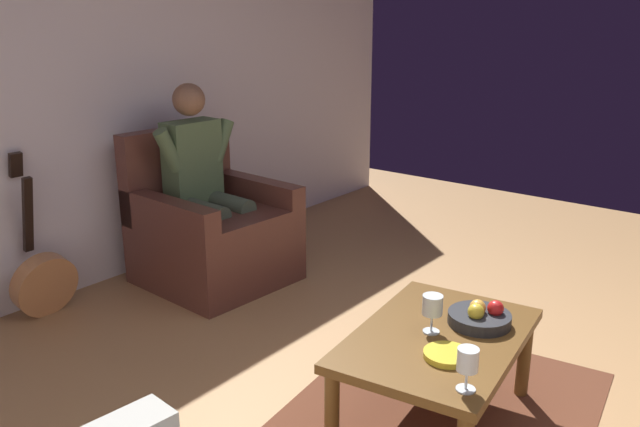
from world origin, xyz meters
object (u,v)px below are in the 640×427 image
(wine_glass_near, at_px, (468,362))
(coffee_table, at_px, (437,348))
(person_seated, at_px, (204,179))
(fruit_bowl, at_px, (480,316))
(decorative_dish, at_px, (447,355))
(wine_glass_far, at_px, (432,307))
(guitar, at_px, (43,279))
(armchair, at_px, (210,232))

(wine_glass_near, bearing_deg, coffee_table, -138.39)
(person_seated, distance_m, coffee_table, 2.06)
(fruit_bowl, xyz_separation_m, decorative_dish, (0.34, 0.03, -0.02))
(wine_glass_near, relative_size, fruit_bowl, 0.61)
(coffee_table, relative_size, fruit_bowl, 3.78)
(coffee_table, relative_size, wine_glass_near, 6.19)
(decorative_dish, bearing_deg, coffee_table, -141.26)
(wine_glass_far, xyz_separation_m, decorative_dish, (0.15, 0.15, -0.10))
(guitar, bearing_deg, coffee_table, 101.04)
(armchair, distance_m, guitar, 1.04)
(fruit_bowl, relative_size, decorative_dish, 1.43)
(person_seated, distance_m, wine_glass_near, 2.40)
(person_seated, distance_m, decorative_dish, 2.20)
(decorative_dish, bearing_deg, armchair, -107.99)
(coffee_table, distance_m, wine_glass_far, 0.18)
(wine_glass_near, xyz_separation_m, fruit_bowl, (-0.51, -0.18, -0.07))
(guitar, distance_m, wine_glass_far, 2.33)
(person_seated, height_order, decorative_dish, person_seated)
(wine_glass_near, relative_size, wine_glass_far, 0.98)
(coffee_table, distance_m, fruit_bowl, 0.24)
(guitar, height_order, wine_glass_far, guitar)
(person_seated, bearing_deg, decorative_dish, 75.51)
(wine_glass_far, height_order, fruit_bowl, wine_glass_far)
(wine_glass_near, height_order, decorative_dish, wine_glass_near)
(armchair, xyz_separation_m, fruit_bowl, (0.32, 2.03, 0.13))
(armchair, xyz_separation_m, guitar, (0.97, -0.36, -0.10))
(wine_glass_far, bearing_deg, guitar, -78.74)
(person_seated, height_order, guitar, person_seated)
(guitar, distance_m, wine_glass_near, 2.60)
(coffee_table, bearing_deg, armchair, -105.04)
(armchair, relative_size, fruit_bowl, 3.65)
(armchair, relative_size, wine_glass_far, 5.88)
(guitar, height_order, fruit_bowl, guitar)
(wine_glass_far, xyz_separation_m, fruit_bowl, (-0.19, 0.13, -0.08))
(armchair, xyz_separation_m, wine_glass_near, (0.83, 2.21, 0.21))
(person_seated, bearing_deg, wine_glass_far, 78.22)
(fruit_bowl, bearing_deg, guitar, -74.92)
(armchair, height_order, person_seated, person_seated)
(person_seated, height_order, coffee_table, person_seated)
(wine_glass_far, bearing_deg, armchair, -105.25)
(person_seated, distance_m, fruit_bowl, 2.10)
(armchair, xyz_separation_m, coffee_table, (0.52, 1.93, 0.04))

